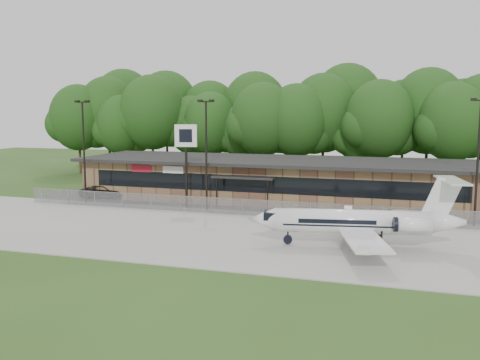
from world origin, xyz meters
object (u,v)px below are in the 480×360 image
(terminal, at_px, (278,179))
(business_jet, at_px, (360,223))
(pole_sign, at_px, (186,145))
(suv, at_px, (105,192))

(terminal, xyz_separation_m, business_jet, (9.79, -17.07, -0.41))
(terminal, bearing_deg, pole_sign, -134.98)
(suv, height_order, pole_sign, pole_sign)
(business_jet, relative_size, pole_sign, 1.84)
(business_jet, bearing_deg, terminal, 109.70)
(pole_sign, bearing_deg, terminal, 32.19)
(suv, distance_m, pole_sign, 12.13)
(business_jet, xyz_separation_m, suv, (-27.46, 12.68, -1.04))
(business_jet, bearing_deg, suv, 145.07)
(business_jet, distance_m, pole_sign, 20.09)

